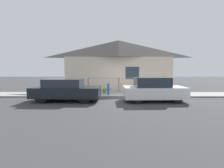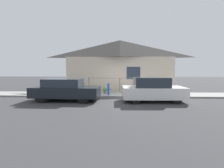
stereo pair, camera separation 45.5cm
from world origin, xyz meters
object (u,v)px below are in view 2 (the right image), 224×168
(car_left, at_px, (66,90))
(fire_hydrant, at_px, (108,89))
(potted_plant_near_hydrant, at_px, (105,90))
(potted_plant_by_fence, at_px, (76,88))
(car_right, at_px, (153,90))

(car_left, distance_m, fire_hydrant, 3.03)
(potted_plant_near_hydrant, bearing_deg, car_left, -132.18)
(potted_plant_by_fence, bearing_deg, car_left, -88.70)
(car_right, xyz_separation_m, potted_plant_by_fence, (-5.33, 2.82, -0.21))
(potted_plant_by_fence, bearing_deg, potted_plant_near_hydrant, -9.34)
(car_left, bearing_deg, potted_plant_by_fence, 93.05)
(car_left, bearing_deg, fire_hydrant, 35.61)
(car_right, height_order, potted_plant_by_fence, car_right)
(car_right, distance_m, fire_hydrant, 3.23)
(car_right, distance_m, potted_plant_near_hydrant, 3.92)
(car_left, bearing_deg, car_right, 1.72)
(car_left, xyz_separation_m, car_right, (5.26, -0.00, 0.02))
(car_left, height_order, car_right, car_right)
(potted_plant_by_fence, bearing_deg, fire_hydrant, -23.54)
(potted_plant_near_hydrant, distance_m, potted_plant_by_fence, 2.31)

